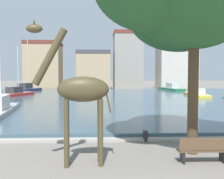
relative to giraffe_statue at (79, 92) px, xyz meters
The scene contains 14 objects.
harbor_water 25.16m from the giraffe_statue, 83.73° to the left, with size 80.97×42.79×0.29m, color #3D5666.
quay_edge_coping 4.91m from the giraffe_statue, 49.91° to the left, with size 80.97×0.50×0.12m, color #ADA89E.
giraffe_statue is the anchor object (origin of this frame).
sailboat_red 30.41m from the giraffe_statue, 111.07° to the left, with size 3.81×7.18×7.23m.
sailboat_grey 13.53m from the giraffe_statue, 121.48° to the left, with size 3.11×9.49×6.30m.
sailboat_green 43.16m from the giraffe_statue, 71.06° to the left, with size 3.24×9.78×7.34m.
sailboat_navy 40.08m from the giraffe_statue, 107.81° to the left, with size 4.06×8.41×9.48m.
sailboat_yellow 30.29m from the giraffe_statue, 62.60° to the left, with size 3.02×9.07×8.82m.
mooring_bollard 4.77m from the giraffe_statue, 47.70° to the left, with size 0.24×0.24×0.50m, color #232326.
park_bench 4.80m from the giraffe_statue, ahead, with size 1.80×0.44×0.92m.
townhouse_narrow_midrow 51.50m from the giraffe_statue, 103.49° to the left, with size 7.68×6.84×10.53m.
townhouse_wide_warehouse 50.00m from the giraffe_statue, 91.03° to the left, with size 7.41×6.81×8.55m.
townhouse_corner_house 52.56m from the giraffe_statue, 82.38° to the left, with size 6.53×7.53×13.11m.
townhouse_tall_gabled 53.46m from the giraffe_statue, 70.35° to the left, with size 8.46×6.90×13.19m.
Camera 1 is at (-1.99, -5.08, 3.08)m, focal length 41.87 mm.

